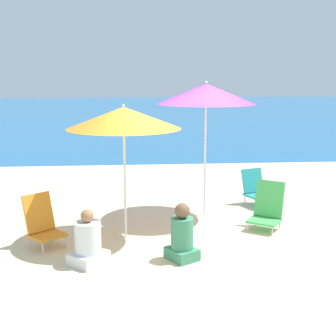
# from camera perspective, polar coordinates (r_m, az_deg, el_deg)

# --- Properties ---
(ground_plane) EXTENTS (60.00, 60.00, 0.00)m
(ground_plane) POSITION_cam_1_polar(r_m,az_deg,el_deg) (7.35, 1.70, -8.81)
(ground_plane) COLOR beige
(sea_water) EXTENTS (60.00, 40.00, 0.01)m
(sea_water) POSITION_cam_1_polar(r_m,az_deg,el_deg) (33.22, -3.40, 6.96)
(sea_water) COLOR #23669E
(sea_water) RESTS_ON ground
(beach_umbrella_orange) EXTENTS (1.73, 1.73, 2.10)m
(beach_umbrella_orange) POSITION_cam_1_polar(r_m,az_deg,el_deg) (7.08, -5.42, 6.09)
(beach_umbrella_orange) COLOR white
(beach_umbrella_orange) RESTS_ON ground
(beach_umbrella_purple) EXTENTS (1.75, 1.75, 2.42)m
(beach_umbrella_purple) POSITION_cam_1_polar(r_m,az_deg,el_deg) (8.28, 4.67, 9.00)
(beach_umbrella_purple) COLOR white
(beach_umbrella_purple) RESTS_ON ground
(beach_chair_orange) EXTENTS (0.68, 0.69, 0.79)m
(beach_chair_orange) POSITION_cam_1_polar(r_m,az_deg,el_deg) (7.25, -15.06, -6.44)
(beach_chair_orange) COLOR silver
(beach_chair_orange) RESTS_ON ground
(beach_chair_green) EXTENTS (0.70, 0.71, 0.79)m
(beach_chair_green) POSITION_cam_1_polar(r_m,az_deg,el_deg) (7.98, 11.98, -4.83)
(beach_chair_green) COLOR silver
(beach_chair_green) RESTS_ON ground
(beach_chair_teal) EXTENTS (0.64, 0.71, 0.70)m
(beach_chair_teal) POSITION_cam_1_polar(r_m,az_deg,el_deg) (9.35, 10.70, -2.48)
(beach_chair_teal) COLOR silver
(beach_chair_teal) RESTS_ON ground
(person_seated_near) EXTENTS (0.60, 0.61, 0.77)m
(person_seated_near) POSITION_cam_1_polar(r_m,az_deg,el_deg) (6.48, -9.72, -8.98)
(person_seated_near) COLOR silver
(person_seated_near) RESTS_ON ground
(person_seated_far) EXTENTS (0.51, 0.53, 0.81)m
(person_seated_far) POSITION_cam_1_polar(r_m,az_deg,el_deg) (6.53, 1.72, -8.36)
(person_seated_far) COLOR #3F8C66
(person_seated_far) RESTS_ON ground
(water_bottle) EXTENTS (0.07, 0.07, 0.22)m
(water_bottle) POSITION_cam_1_polar(r_m,az_deg,el_deg) (8.14, -13.90, -6.46)
(water_bottle) COLOR silver
(water_bottle) RESTS_ON ground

